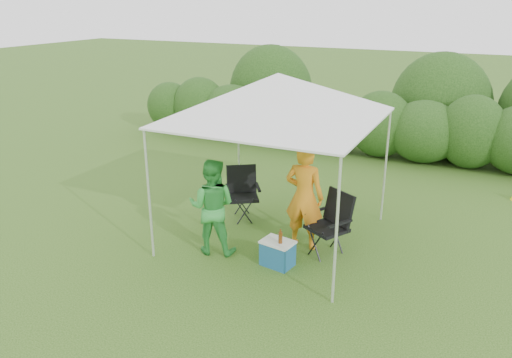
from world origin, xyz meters
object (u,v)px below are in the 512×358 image
at_px(chair_right, 332,220).
at_px(chair_left, 242,189).
at_px(canopy, 278,96).
at_px(cooler, 278,253).
at_px(man, 304,197).
at_px(woman, 212,207).

bearing_deg(chair_right, chair_left, -168.08).
relative_size(canopy, chair_right, 3.00).
relative_size(canopy, cooler, 5.68).
height_order(chair_left, man, man).
bearing_deg(man, cooler, 80.04).
distance_m(canopy, chair_right, 2.15).
distance_m(canopy, man, 1.67).
xyz_separation_m(chair_left, woman, (0.19, -1.43, 0.23)).
distance_m(chair_right, chair_left, 2.04).
bearing_deg(chair_right, cooler, -98.81).
bearing_deg(woman, chair_right, -170.79).
xyz_separation_m(man, cooler, (-0.13, -0.78, -0.68)).
bearing_deg(man, woman, 31.97).
relative_size(man, cooler, 3.26).
bearing_deg(canopy, cooler, -64.98).
bearing_deg(man, chair_right, 177.05).
distance_m(chair_left, man, 1.61).
height_order(woman, cooler, woman).
distance_m(chair_right, man, 0.57).
relative_size(chair_right, woman, 0.65).
relative_size(chair_left, woman, 0.62).
height_order(canopy, man, canopy).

